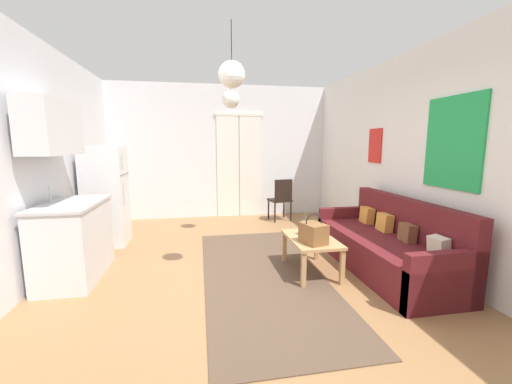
{
  "coord_description": "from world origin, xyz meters",
  "views": [
    {
      "loc": [
        -0.49,
        -3.22,
        1.58
      ],
      "look_at": [
        0.38,
        1.52,
        0.84
      ],
      "focal_mm": 21.94,
      "sensor_mm": 36.0,
      "label": 1
    }
  ],
  "objects_px": {
    "coffee_table": "(311,243)",
    "refrigerator": "(106,196)",
    "bamboo_vase": "(305,228)",
    "accent_chair": "(281,198)",
    "pendant_lamp_near": "(232,75)",
    "pendant_lamp_far": "(231,99)",
    "handbag": "(313,233)",
    "couch": "(387,247)"
  },
  "relations": [
    {
      "from": "coffee_table",
      "to": "refrigerator",
      "type": "bearing_deg",
      "value": 149.26
    },
    {
      "from": "pendant_lamp_far",
      "to": "bamboo_vase",
      "type": "bearing_deg",
      "value": -60.97
    },
    {
      "from": "couch",
      "to": "coffee_table",
      "type": "height_order",
      "value": "couch"
    },
    {
      "from": "handbag",
      "to": "accent_chair",
      "type": "xyz_separation_m",
      "value": [
        0.37,
        2.84,
        -0.08
      ]
    },
    {
      "from": "coffee_table",
      "to": "pendant_lamp_far",
      "type": "xyz_separation_m",
      "value": [
        -0.82,
        1.52,
        1.9
      ]
    },
    {
      "from": "coffee_table",
      "to": "refrigerator",
      "type": "distance_m",
      "value": 3.27
    },
    {
      "from": "couch",
      "to": "pendant_lamp_near",
      "type": "bearing_deg",
      "value": -177.49
    },
    {
      "from": "couch",
      "to": "pendant_lamp_near",
      "type": "relative_size",
      "value": 3.26
    },
    {
      "from": "pendant_lamp_near",
      "to": "pendant_lamp_far",
      "type": "bearing_deg",
      "value": 84.57
    },
    {
      "from": "bamboo_vase",
      "to": "accent_chair",
      "type": "distance_m",
      "value": 2.55
    },
    {
      "from": "pendant_lamp_near",
      "to": "pendant_lamp_far",
      "type": "relative_size",
      "value": 0.97
    },
    {
      "from": "refrigerator",
      "to": "coffee_table",
      "type": "bearing_deg",
      "value": -30.74
    },
    {
      "from": "coffee_table",
      "to": "accent_chair",
      "type": "xyz_separation_m",
      "value": [
        0.32,
        2.64,
        0.1
      ]
    },
    {
      "from": "accent_chair",
      "to": "pendant_lamp_far",
      "type": "relative_size",
      "value": 1.27
    },
    {
      "from": "handbag",
      "to": "couch",
      "type": "bearing_deg",
      "value": 6.98
    },
    {
      "from": "couch",
      "to": "coffee_table",
      "type": "relative_size",
      "value": 2.52
    },
    {
      "from": "handbag",
      "to": "refrigerator",
      "type": "height_order",
      "value": "refrigerator"
    },
    {
      "from": "pendant_lamp_far",
      "to": "coffee_table",
      "type": "bearing_deg",
      "value": -61.77
    },
    {
      "from": "handbag",
      "to": "bamboo_vase",
      "type": "bearing_deg",
      "value": 87.5
    },
    {
      "from": "refrigerator",
      "to": "pendant_lamp_far",
      "type": "xyz_separation_m",
      "value": [
        1.97,
        -0.14,
        1.5
      ]
    },
    {
      "from": "coffee_table",
      "to": "refrigerator",
      "type": "xyz_separation_m",
      "value": [
        -2.79,
        1.66,
        0.4
      ]
    },
    {
      "from": "bamboo_vase",
      "to": "accent_chair",
      "type": "xyz_separation_m",
      "value": [
        0.36,
        2.52,
        -0.05
      ]
    },
    {
      "from": "handbag",
      "to": "pendant_lamp_near",
      "type": "relative_size",
      "value": 0.52
    },
    {
      "from": "refrigerator",
      "to": "handbag",
      "type": "bearing_deg",
      "value": -34.27
    },
    {
      "from": "coffee_table",
      "to": "bamboo_vase",
      "type": "xyz_separation_m",
      "value": [
        -0.04,
        0.12,
        0.15
      ]
    },
    {
      "from": "couch",
      "to": "bamboo_vase",
      "type": "xyz_separation_m",
      "value": [
        -1.03,
        0.2,
        0.25
      ]
    },
    {
      "from": "accent_chair",
      "to": "couch",
      "type": "bearing_deg",
      "value": 94.26
    },
    {
      "from": "handbag",
      "to": "accent_chair",
      "type": "height_order",
      "value": "accent_chair"
    },
    {
      "from": "handbag",
      "to": "refrigerator",
      "type": "bearing_deg",
      "value": 145.73
    },
    {
      "from": "bamboo_vase",
      "to": "accent_chair",
      "type": "height_order",
      "value": "accent_chair"
    },
    {
      "from": "refrigerator",
      "to": "pendant_lamp_far",
      "type": "bearing_deg",
      "value": -4.01
    },
    {
      "from": "couch",
      "to": "pendant_lamp_far",
      "type": "relative_size",
      "value": 3.17
    },
    {
      "from": "refrigerator",
      "to": "pendant_lamp_far",
      "type": "relative_size",
      "value": 2.26
    },
    {
      "from": "refrigerator",
      "to": "pendant_lamp_near",
      "type": "height_order",
      "value": "pendant_lamp_near"
    },
    {
      "from": "bamboo_vase",
      "to": "refrigerator",
      "type": "xyz_separation_m",
      "value": [
        -2.75,
        1.54,
        0.24
      ]
    },
    {
      "from": "handbag",
      "to": "pendant_lamp_far",
      "type": "height_order",
      "value": "pendant_lamp_far"
    },
    {
      "from": "couch",
      "to": "handbag",
      "type": "relative_size",
      "value": 6.24
    },
    {
      "from": "coffee_table",
      "to": "pendant_lamp_far",
      "type": "relative_size",
      "value": 1.26
    },
    {
      "from": "couch",
      "to": "pendant_lamp_near",
      "type": "height_order",
      "value": "pendant_lamp_near"
    },
    {
      "from": "coffee_table",
      "to": "pendant_lamp_far",
      "type": "distance_m",
      "value": 2.57
    },
    {
      "from": "pendant_lamp_near",
      "to": "couch",
      "type": "bearing_deg",
      "value": 2.51
    },
    {
      "from": "accent_chair",
      "to": "pendant_lamp_far",
      "type": "height_order",
      "value": "pendant_lamp_far"
    }
  ]
}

